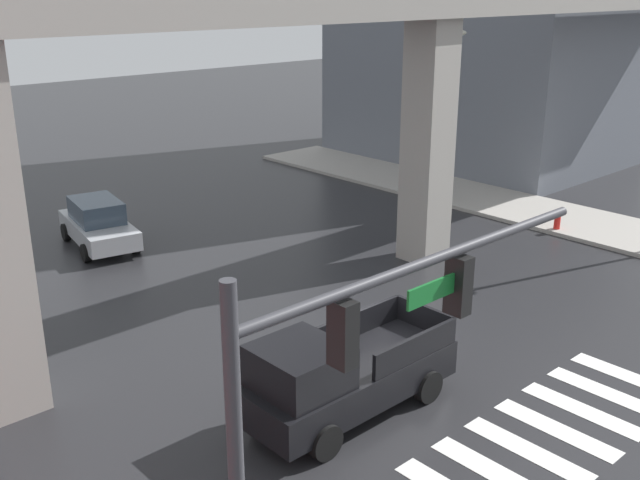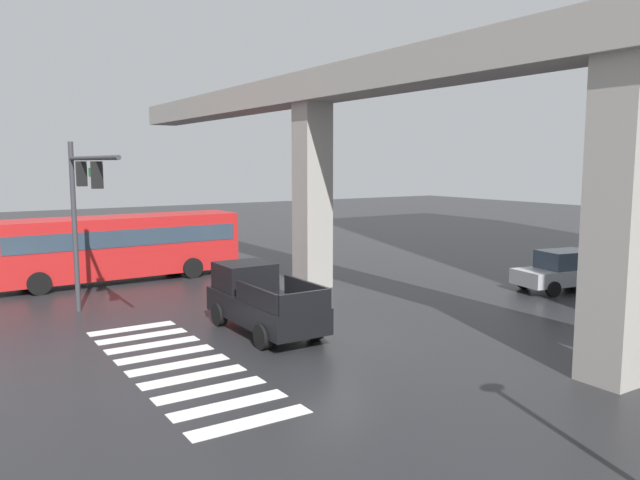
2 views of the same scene
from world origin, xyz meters
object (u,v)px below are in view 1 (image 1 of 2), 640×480
street_lamp_mid_block (455,96)px  sedan_silver (98,224)px  pickup_truck (340,376)px  traffic_signal_mast (349,382)px  fire_hydrant (557,222)px

street_lamp_mid_block → sedan_silver: bearing=160.7°
pickup_truck → traffic_signal_mast: size_ratio=0.79×
sedan_silver → fire_hydrant: sedan_silver is taller
pickup_truck → traffic_signal_mast: (-4.22, -4.49, 3.40)m
traffic_signal_mast → street_lamp_mid_block: (19.54, 13.49, 0.17)m
pickup_truck → street_lamp_mid_block: size_ratio=0.70×
sedan_silver → traffic_signal_mast: size_ratio=0.70×
traffic_signal_mast → sedan_silver: bearing=73.2°
traffic_signal_mast → street_lamp_mid_block: street_lamp_mid_block is taller
sedan_silver → traffic_signal_mast: traffic_signal_mast is taller
pickup_truck → fire_hydrant: 15.34m
pickup_truck → fire_hydrant: size_ratio=6.00×
sedan_silver → traffic_signal_mast: (-5.56, -18.38, 3.54)m
pickup_truck → sedan_silver: size_ratio=1.12×
pickup_truck → fire_hydrant: pickup_truck is taller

